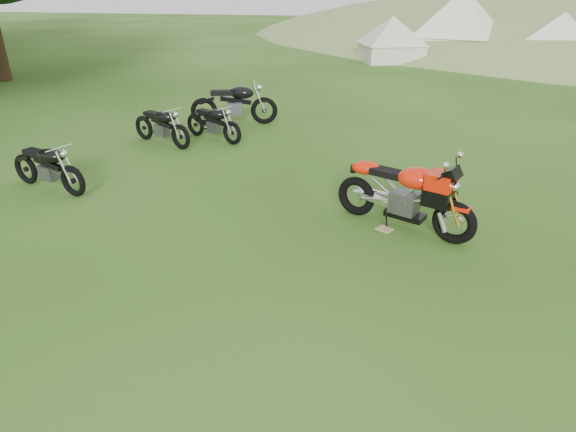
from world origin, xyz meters
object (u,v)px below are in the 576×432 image
(tent_left, at_px, (392,37))
(tent_mid, at_px, (460,26))
(vintage_moto_c, at_px, (213,122))
(vintage_moto_d, at_px, (234,103))
(sport_motorcycle, at_px, (404,189))
(vintage_moto_b, at_px, (161,125))
(plywood_board, at_px, (385,229))
(tent_right, at_px, (560,38))
(vintage_moto_a, at_px, (47,166))

(tent_left, relative_size, tent_mid, 0.76)
(vintage_moto_c, xyz_separation_m, vintage_moto_d, (-0.01, 1.45, 0.13))
(sport_motorcycle, height_order, vintage_moto_b, sport_motorcycle)
(vintage_moto_c, distance_m, vintage_moto_d, 1.46)
(tent_left, xyz_separation_m, tent_mid, (3.14, 2.02, 0.36))
(sport_motorcycle, distance_m, vintage_moto_c, 5.60)
(plywood_board, bearing_deg, vintage_moto_d, 128.61)
(tent_left, distance_m, tent_mid, 3.75)
(plywood_board, height_order, vintage_moto_c, vintage_moto_c)
(tent_mid, bearing_deg, vintage_moto_b, -93.02)
(tent_mid, bearing_deg, plywood_board, -75.98)
(sport_motorcycle, relative_size, tent_right, 0.73)
(vintage_moto_b, relative_size, tent_left, 0.66)
(vintage_moto_a, height_order, vintage_moto_d, vintage_moto_d)
(plywood_board, bearing_deg, tent_mid, 83.39)
(tent_right, bearing_deg, plywood_board, -85.58)
(plywood_board, bearing_deg, vintage_moto_c, 138.03)
(plywood_board, distance_m, tent_mid, 20.20)
(sport_motorcycle, distance_m, vintage_moto_b, 6.09)
(plywood_board, xyz_separation_m, tent_left, (-0.82, 17.99, 1.11))
(vintage_moto_d, bearing_deg, vintage_moto_a, -124.51)
(tent_left, height_order, tent_right, tent_right)
(tent_mid, relative_size, tent_right, 1.23)
(vintage_moto_a, height_order, tent_right, tent_right)
(sport_motorcycle, relative_size, vintage_moto_c, 1.23)
(vintage_moto_a, bearing_deg, tent_mid, 82.75)
(vintage_moto_b, distance_m, tent_mid, 18.49)
(sport_motorcycle, relative_size, plywood_board, 9.32)
(sport_motorcycle, xyz_separation_m, plywood_board, (-0.22, -0.12, -0.60))
(vintage_moto_c, xyz_separation_m, tent_left, (3.28, 14.30, 0.69))
(vintage_moto_a, relative_size, tent_left, 0.66)
(vintage_moto_d, xyz_separation_m, tent_right, (10.48, 12.89, 0.64))
(plywood_board, bearing_deg, tent_left, 92.62)
(sport_motorcycle, xyz_separation_m, tent_mid, (2.10, 19.89, 0.87))
(plywood_board, height_order, tent_left, tent_left)
(sport_motorcycle, bearing_deg, tent_left, 116.94)
(vintage_moto_d, relative_size, tent_left, 0.82)
(vintage_moto_d, height_order, tent_mid, tent_mid)
(sport_motorcycle, relative_size, vintage_moto_d, 0.95)
(tent_right, bearing_deg, tent_mid, 177.84)
(sport_motorcycle, distance_m, tent_left, 17.91)
(sport_motorcycle, xyz_separation_m, vintage_moto_a, (-5.94, 0.05, -0.16))
(vintage_moto_c, xyz_separation_m, tent_mid, (6.42, 16.32, 1.05))
(sport_motorcycle, xyz_separation_m, vintage_moto_c, (-4.32, 3.56, -0.18))
(vintage_moto_a, height_order, tent_left, tent_left)
(tent_right, bearing_deg, tent_left, -155.80)
(tent_left, bearing_deg, plywood_board, -107.92)
(plywood_board, xyz_separation_m, vintage_moto_b, (-5.09, 3.10, 0.44))
(sport_motorcycle, bearing_deg, vintage_moto_a, -156.91)
(tent_right, bearing_deg, vintage_moto_c, -102.25)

